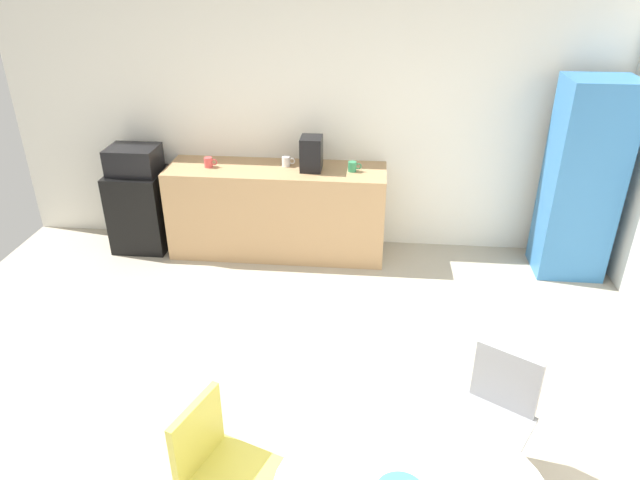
# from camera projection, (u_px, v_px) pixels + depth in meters

# --- Properties ---
(ground_plane) EXTENTS (6.00, 6.00, 0.00)m
(ground_plane) POSITION_uv_depth(u_px,v_px,m) (253.00, 454.00, 3.56)
(ground_plane) COLOR #B2A893
(wall_back) EXTENTS (6.00, 0.10, 2.60)m
(wall_back) POSITION_uv_depth(u_px,v_px,m) (307.00, 118.00, 5.61)
(wall_back) COLOR white
(wall_back) RESTS_ON ground_plane
(counter_block) EXTENTS (2.12, 0.60, 0.90)m
(counter_block) POSITION_uv_depth(u_px,v_px,m) (277.00, 211.00, 5.72)
(counter_block) COLOR tan
(counter_block) RESTS_ON ground_plane
(mini_fridge) EXTENTS (0.54, 0.54, 0.81)m
(mini_fridge) POSITION_uv_depth(u_px,v_px,m) (141.00, 209.00, 5.86)
(mini_fridge) COLOR black
(mini_fridge) RESTS_ON ground_plane
(microwave) EXTENTS (0.48, 0.38, 0.26)m
(microwave) POSITION_uv_depth(u_px,v_px,m) (134.00, 160.00, 5.61)
(microwave) COLOR black
(microwave) RESTS_ON mini_fridge
(locker_cabinet) EXTENTS (0.60, 0.50, 1.83)m
(locker_cabinet) POSITION_uv_depth(u_px,v_px,m) (582.00, 181.00, 5.17)
(locker_cabinet) COLOR #3372B2
(locker_cabinet) RESTS_ON ground_plane
(chair_gray) EXTENTS (0.58, 0.58, 0.83)m
(chair_gray) POSITION_uv_depth(u_px,v_px,m) (497.00, 404.00, 3.21)
(chair_gray) COLOR silver
(chair_gray) RESTS_ON ground_plane
(chair_yellow) EXTENTS (0.54, 0.54, 0.83)m
(chair_yellow) POSITION_uv_depth(u_px,v_px,m) (214.00, 457.00, 2.88)
(chair_yellow) COLOR silver
(chair_yellow) RESTS_ON ground_plane
(mug_white) EXTENTS (0.13, 0.08, 0.09)m
(mug_white) POSITION_uv_depth(u_px,v_px,m) (287.00, 161.00, 5.54)
(mug_white) COLOR white
(mug_white) RESTS_ON counter_block
(mug_green) EXTENTS (0.13, 0.08, 0.09)m
(mug_green) POSITION_uv_depth(u_px,v_px,m) (353.00, 167.00, 5.41)
(mug_green) COLOR #338C59
(mug_green) RESTS_ON counter_block
(mug_red) EXTENTS (0.13, 0.08, 0.09)m
(mug_red) POSITION_uv_depth(u_px,v_px,m) (209.00, 162.00, 5.52)
(mug_red) COLOR #D84C4C
(mug_red) RESTS_ON counter_block
(coffee_maker) EXTENTS (0.20, 0.24, 0.32)m
(coffee_maker) POSITION_uv_depth(u_px,v_px,m) (311.00, 154.00, 5.41)
(coffee_maker) COLOR black
(coffee_maker) RESTS_ON counter_block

